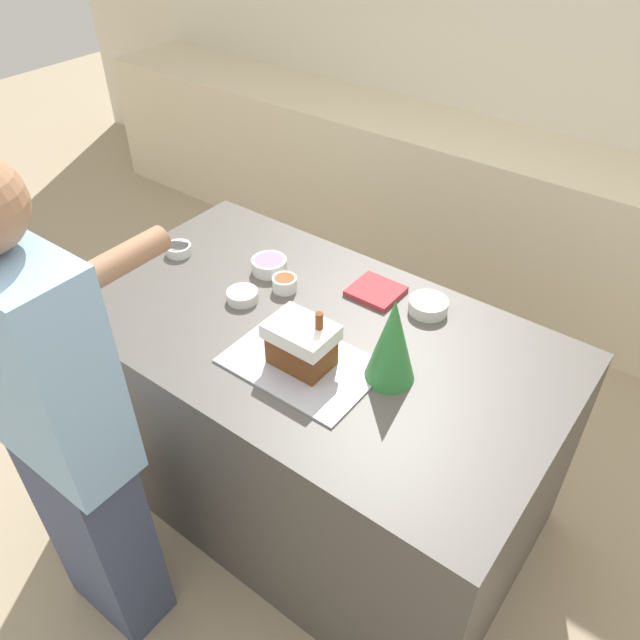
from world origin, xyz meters
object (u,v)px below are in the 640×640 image
(candy_bowl_center_rear, at_px, (242,295))
(candy_bowl_near_tray_right, at_px, (428,305))
(candy_bowl_behind_tray, at_px, (179,249))
(baking_tray, at_px, (302,363))
(gingerbread_house, at_px, (301,343))
(decorative_tree, at_px, (392,341))
(candy_bowl_far_right, at_px, (285,283))
(cookbook, at_px, (376,291))
(person, at_px, (64,435))
(candy_bowl_far_left, at_px, (269,265))

(candy_bowl_center_rear, height_order, candy_bowl_near_tray_right, candy_bowl_near_tray_right)
(candy_bowl_behind_tray, height_order, candy_bowl_near_tray_right, candy_bowl_near_tray_right)
(candy_bowl_near_tray_right, bearing_deg, baking_tray, -110.68)
(candy_bowl_near_tray_right, bearing_deg, gingerbread_house, -110.65)
(decorative_tree, bearing_deg, candy_bowl_far_right, 163.76)
(candy_bowl_center_rear, bearing_deg, gingerbread_house, -19.92)
(candy_bowl_far_right, height_order, cookbook, candy_bowl_far_right)
(baking_tray, distance_m, person, 0.72)
(candy_bowl_far_left, distance_m, candy_bowl_far_right, 0.14)
(decorative_tree, relative_size, candy_bowl_center_rear, 2.62)
(candy_bowl_behind_tray, bearing_deg, candy_bowl_near_tray_right, 15.52)
(decorative_tree, bearing_deg, person, -128.62)
(gingerbread_house, distance_m, candy_bowl_far_right, 0.41)
(baking_tray, height_order, candy_bowl_far_left, candy_bowl_far_left)
(decorative_tree, bearing_deg, candy_bowl_behind_tray, 174.86)
(cookbook, bearing_deg, baking_tray, -87.43)
(candy_bowl_behind_tray, xyz_separation_m, person, (0.44, -0.84, -0.02))
(gingerbread_house, height_order, decorative_tree, decorative_tree)
(decorative_tree, height_order, candy_bowl_behind_tray, decorative_tree)
(baking_tray, height_order, cookbook, cookbook)
(decorative_tree, distance_m, cookbook, 0.46)
(gingerbread_house, height_order, cookbook, gingerbread_house)
(baking_tray, xyz_separation_m, candy_bowl_near_tray_right, (0.18, 0.48, 0.02))
(gingerbread_house, relative_size, candy_bowl_far_right, 2.30)
(decorative_tree, height_order, candy_bowl_near_tray_right, decorative_tree)
(candy_bowl_far_left, height_order, candy_bowl_behind_tray, candy_bowl_far_left)
(candy_bowl_far_right, relative_size, person, 0.05)
(candy_bowl_far_left, xyz_separation_m, person, (0.07, -0.97, -0.03))
(candy_bowl_near_tray_right, distance_m, person, 1.23)
(candy_bowl_far_right, bearing_deg, candy_bowl_behind_tray, -172.23)
(cookbook, height_order, person, person)
(decorative_tree, xyz_separation_m, candy_bowl_near_tray_right, (-0.07, 0.36, -0.12))
(gingerbread_house, distance_m, candy_bowl_center_rear, 0.41)
(candy_bowl_far_right, bearing_deg, candy_bowl_center_rear, -119.67)
(candy_bowl_far_right, height_order, candy_bowl_center_rear, candy_bowl_far_right)
(candy_bowl_center_rear, relative_size, candy_bowl_behind_tray, 1.11)
(candy_bowl_center_rear, distance_m, cookbook, 0.48)
(gingerbread_house, relative_size, person, 0.12)
(candy_bowl_far_right, bearing_deg, candy_bowl_far_left, 155.11)
(cookbook, distance_m, person, 1.14)
(baking_tray, xyz_separation_m, person, (-0.35, -0.63, -0.00))
(baking_tray, height_order, candy_bowl_center_rear, candy_bowl_center_rear)
(person, bearing_deg, decorative_tree, 51.38)
(candy_bowl_far_left, relative_size, cookbook, 0.76)
(candy_bowl_near_tray_right, bearing_deg, person, -115.50)
(gingerbread_house, xyz_separation_m, candy_bowl_far_left, (-0.42, 0.34, -0.06))
(baking_tray, relative_size, person, 0.27)
(baking_tray, bearing_deg, candy_bowl_near_tray_right, 69.32)
(candy_bowl_behind_tray, relative_size, person, 0.06)
(candy_bowl_far_left, distance_m, cookbook, 0.42)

